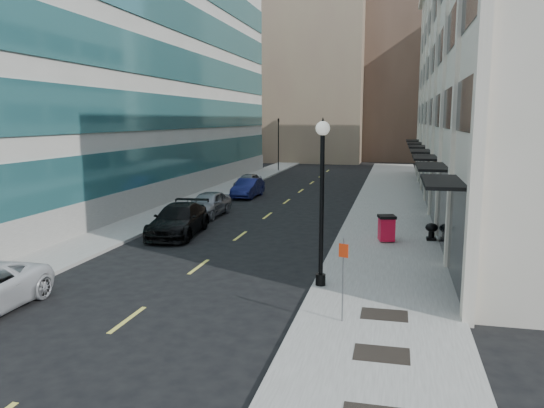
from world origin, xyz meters
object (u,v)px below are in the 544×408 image
at_px(car_black_pickup, 178,220).
at_px(sign_post, 343,268).
at_px(urn_planter, 432,230).
at_px(car_grey_sedan, 248,181).
at_px(lamppost, 322,188).
at_px(traffic_signal, 278,122).
at_px(car_silver_sedan, 208,204).
at_px(trash_bin, 387,227).
at_px(car_blue_sedan, 248,188).

relative_size(car_black_pickup, sign_post, 2.22).
bearing_deg(car_black_pickup, urn_planter, -0.32).
distance_m(car_grey_sedan, lamppost, 28.32).
relative_size(lamppost, sign_post, 2.38).
distance_m(traffic_signal, urn_planter, 37.01).
relative_size(car_silver_sedan, car_grey_sedan, 1.18).
relative_size(traffic_signal, sign_post, 2.79).
bearing_deg(car_silver_sedan, trash_bin, -23.43).
xyz_separation_m(lamppost, sign_post, (1.10, -3.27, -1.89)).
bearing_deg(traffic_signal, sign_post, -75.19).
bearing_deg(sign_post, car_silver_sedan, 142.64).
bearing_deg(traffic_signal, car_grey_sedan, -87.41).
distance_m(car_grey_sedan, urn_planter, 23.01).
bearing_deg(car_black_pickup, car_blue_sedan, 85.28).
bearing_deg(car_blue_sedan, traffic_signal, 97.55).
height_order(car_blue_sedan, lamppost, lamppost).
height_order(car_black_pickup, urn_planter, car_black_pickup).
distance_m(car_black_pickup, lamppost, 11.49).
xyz_separation_m(traffic_signal, car_blue_sedan, (2.12, -20.56, -4.99)).
distance_m(car_black_pickup, car_silver_sedan, 5.55).
xyz_separation_m(car_blue_sedan, trash_bin, (10.83, -13.62, 0.12)).
bearing_deg(sign_post, trash_bin, 105.18).
bearing_deg(car_blue_sedan, car_black_pickup, -87.62).
relative_size(trash_bin, lamppost, 0.22).
bearing_deg(lamppost, car_black_pickup, 139.78).
relative_size(traffic_signal, car_black_pickup, 1.25).
bearing_deg(car_grey_sedan, trash_bin, -50.82).
height_order(car_black_pickup, car_grey_sedan, car_black_pickup).
height_order(car_silver_sedan, car_grey_sedan, car_silver_sedan).
relative_size(car_silver_sedan, urn_planter, 5.43).
relative_size(car_grey_sedan, trash_bin, 3.01).
relative_size(lamppost, urn_planter, 7.06).
distance_m(lamppost, urn_planter, 9.84).
height_order(trash_bin, urn_planter, trash_bin).
bearing_deg(car_black_pickup, car_grey_sedan, 89.34).
bearing_deg(urn_planter, sign_post, -105.42).
bearing_deg(car_grey_sedan, car_blue_sedan, -68.44).
distance_m(car_black_pickup, trash_bin, 10.65).
xyz_separation_m(car_blue_sedan, lamppost, (8.68, -21.18, 2.92)).
distance_m(traffic_signal, car_grey_sedan, 16.27).
relative_size(car_silver_sedan, trash_bin, 3.56).
bearing_deg(sign_post, car_black_pickup, 153.27).
bearing_deg(urn_planter, car_silver_sedan, 161.58).
bearing_deg(traffic_signal, car_black_pickup, -86.19).
height_order(traffic_signal, car_grey_sedan, traffic_signal).
distance_m(car_blue_sedan, urn_planter, 18.26).
distance_m(trash_bin, sign_post, 10.91).
height_order(car_black_pickup, sign_post, sign_post).
distance_m(car_silver_sedan, car_grey_sedan, 13.62).
distance_m(car_silver_sedan, sign_post, 18.86).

